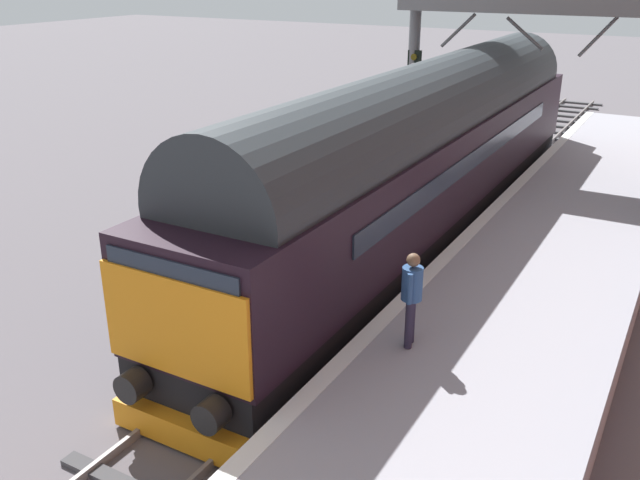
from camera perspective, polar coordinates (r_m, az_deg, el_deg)
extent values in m
plane|color=#5A555A|center=(12.98, -3.54, -10.11)|extent=(140.00, 140.00, 0.00)
cube|color=slate|center=(13.29, -6.18, -8.98)|extent=(0.07, 60.00, 0.15)
cube|color=slate|center=(12.62, -0.77, -10.69)|extent=(0.07, 60.00, 0.15)
cube|color=#414143|center=(11.29, -10.86, -15.74)|extent=(2.50, 0.26, 0.09)
cube|color=#414143|center=(12.08, -6.91, -12.67)|extent=(2.50, 0.26, 0.09)
cube|color=#414143|center=(12.95, -3.55, -9.94)|extent=(2.50, 0.26, 0.09)
cube|color=#414143|center=(13.89, -0.67, -7.53)|extent=(2.50, 0.26, 0.09)
cube|color=#414143|center=(14.87, 1.81, -5.43)|extent=(2.50, 0.26, 0.09)
cube|color=#414143|center=(15.90, 3.97, -3.58)|extent=(2.50, 0.26, 0.09)
cube|color=#414143|center=(16.96, 5.85, -1.95)|extent=(2.50, 0.26, 0.09)
cube|color=#414143|center=(18.04, 7.50, -0.52)|extent=(2.50, 0.26, 0.09)
cube|color=#414143|center=(19.15, 8.97, 0.75)|extent=(2.50, 0.26, 0.09)
cube|color=#414143|center=(20.29, 10.27, 1.88)|extent=(2.50, 0.26, 0.09)
cube|color=#414143|center=(21.43, 11.44, 2.89)|extent=(2.50, 0.26, 0.09)
cube|color=#414143|center=(22.59, 12.48, 3.79)|extent=(2.50, 0.26, 0.09)
cube|color=#414143|center=(23.77, 13.43, 4.61)|extent=(2.50, 0.26, 0.09)
cube|color=#414143|center=(24.95, 14.29, 5.34)|extent=(2.50, 0.26, 0.09)
cube|color=#414143|center=(26.14, 15.07, 6.01)|extent=(2.50, 0.26, 0.09)
cube|color=#414143|center=(27.34, 15.79, 6.62)|extent=(2.50, 0.26, 0.09)
cube|color=#414143|center=(28.55, 16.45, 7.18)|extent=(2.50, 0.26, 0.09)
cube|color=#414143|center=(29.76, 17.05, 7.69)|extent=(2.50, 0.26, 0.09)
cube|color=#414143|center=(30.98, 17.61, 8.16)|extent=(2.50, 0.26, 0.09)
cube|color=#414143|center=(32.20, 18.13, 8.59)|extent=(2.50, 0.26, 0.09)
cube|color=#414143|center=(33.42, 18.61, 8.99)|extent=(2.50, 0.26, 0.09)
cube|color=#414143|center=(34.65, 19.06, 9.36)|extent=(2.50, 0.26, 0.09)
cube|color=#414143|center=(35.89, 19.48, 9.71)|extent=(2.50, 0.26, 0.09)
cube|color=#414143|center=(37.12, 19.87, 10.03)|extent=(2.50, 0.26, 0.09)
cube|color=#414143|center=(38.36, 20.24, 10.33)|extent=(2.50, 0.26, 0.09)
cube|color=#414143|center=(39.60, 20.58, 10.62)|extent=(2.50, 0.26, 0.09)
cube|color=#95959F|center=(11.44, 12.11, -12.50)|extent=(4.00, 44.00, 1.00)
cube|color=white|center=(11.72, 3.62, -8.18)|extent=(0.30, 44.00, 0.01)
cube|color=black|center=(18.43, 8.52, 2.49)|extent=(2.56, 19.50, 0.60)
cube|color=black|center=(18.03, 8.76, 6.54)|extent=(2.70, 19.50, 2.10)
cylinder|color=#2B3236|center=(17.75, 8.99, 10.37)|extent=(2.56, 17.94, 2.57)
cube|color=orange|center=(10.16, -12.01, -7.15)|extent=(2.65, 0.08, 1.58)
cube|color=#232D3D|center=(9.84, -12.26, -3.39)|extent=(2.38, 0.04, 0.64)
cube|color=#232D3D|center=(17.54, 13.01, 6.81)|extent=(0.04, 13.65, 0.44)
cylinder|color=black|center=(11.05, -15.28, -11.56)|extent=(0.48, 0.35, 0.48)
cylinder|color=black|center=(10.19, -9.02, -14.15)|extent=(0.48, 0.35, 0.48)
cube|color=orange|center=(11.06, -11.50, -15.17)|extent=(2.43, 0.36, 0.47)
cylinder|color=black|center=(12.16, -5.64, -9.71)|extent=(1.64, 1.04, 1.04)
cylinder|color=black|center=(12.94, -2.84, -7.52)|extent=(1.64, 1.04, 1.04)
cylinder|color=black|center=(13.76, -0.39, -5.57)|extent=(1.64, 1.04, 1.04)
cylinder|color=black|center=(23.73, 13.60, 5.76)|extent=(1.64, 1.04, 1.04)
cylinder|color=black|center=(24.75, 14.34, 6.35)|extent=(1.64, 1.04, 1.04)
cylinder|color=black|center=(25.78, 15.03, 6.90)|extent=(1.64, 1.04, 1.04)
cylinder|color=gray|center=(23.14, 7.67, 10.00)|extent=(0.14, 0.14, 4.35)
cube|color=black|center=(22.78, 7.85, 14.46)|extent=(0.44, 0.10, 0.71)
cylinder|color=#53470A|center=(22.71, 7.81, 14.83)|extent=(0.20, 0.06, 0.20)
cylinder|color=white|center=(22.74, 7.77, 14.13)|extent=(0.20, 0.06, 0.20)
cylinder|color=#2B253B|center=(11.32, 7.39, -7.01)|extent=(0.13, 0.13, 0.84)
cylinder|color=#2B253B|center=(11.50, 7.58, -6.54)|extent=(0.13, 0.13, 0.84)
cylinder|color=#2C4E83|center=(11.09, 7.66, -3.60)|extent=(0.40, 0.40, 0.56)
sphere|color=brown|center=(10.93, 7.77, -1.66)|extent=(0.22, 0.22, 0.22)
cylinder|color=#2C4E83|center=(10.91, 7.45, -4.05)|extent=(0.09, 0.09, 0.52)
cylinder|color=#2C4E83|center=(11.28, 7.86, -3.16)|extent=(0.09, 0.09, 0.52)
cylinder|color=slate|center=(23.09, 7.61, 11.56)|extent=(0.36, 0.36, 5.60)
cube|color=slate|center=(21.49, 19.63, 18.00)|extent=(9.30, 2.00, 0.50)
cylinder|color=slate|center=(22.32, 11.40, 16.69)|extent=(1.07, 0.10, 1.06)
cylinder|color=slate|center=(21.76, 16.64, 16.11)|extent=(1.17, 0.10, 0.93)
cylinder|color=slate|center=(21.38, 22.07, 15.36)|extent=(0.95, 0.10, 1.16)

